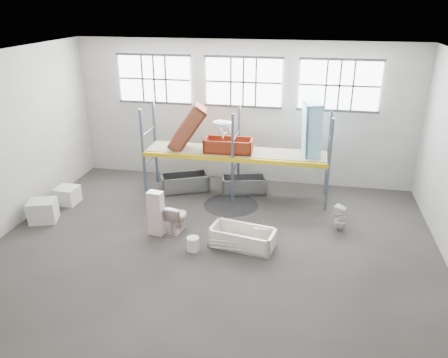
% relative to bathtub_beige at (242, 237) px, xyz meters
% --- Properties ---
extents(floor, '(12.00, 10.00, 0.10)m').
position_rel_bathtub_beige_xyz_m(floor, '(-0.76, -0.24, -0.31)').
color(floor, '#4D4641').
rests_on(floor, ground).
extents(ceiling, '(12.00, 10.00, 0.10)m').
position_rel_bathtub_beige_xyz_m(ceiling, '(-0.76, -0.24, 4.79)').
color(ceiling, silver).
rests_on(ceiling, ground).
extents(wall_back, '(12.00, 0.10, 5.00)m').
position_rel_bathtub_beige_xyz_m(wall_back, '(-0.76, 4.81, 2.24)').
color(wall_back, '#A9A59C').
rests_on(wall_back, ground).
extents(wall_front, '(12.00, 0.10, 5.00)m').
position_rel_bathtub_beige_xyz_m(wall_front, '(-0.76, -5.29, 2.24)').
color(wall_front, '#B8B4AB').
rests_on(wall_front, ground).
extents(window_left, '(2.60, 0.04, 1.60)m').
position_rel_bathtub_beige_xyz_m(window_left, '(-3.96, 4.70, 3.34)').
color(window_left, white).
rests_on(window_left, wall_back).
extents(window_mid, '(2.60, 0.04, 1.60)m').
position_rel_bathtub_beige_xyz_m(window_mid, '(-0.76, 4.70, 3.34)').
color(window_mid, white).
rests_on(window_mid, wall_back).
extents(window_right, '(2.60, 0.04, 1.60)m').
position_rel_bathtub_beige_xyz_m(window_right, '(2.44, 4.70, 3.34)').
color(window_right, white).
rests_on(window_right, wall_back).
extents(rack_upright_la, '(0.08, 0.08, 3.00)m').
position_rel_bathtub_beige_xyz_m(rack_upright_la, '(-3.76, 2.66, 1.24)').
color(rack_upright_la, slate).
rests_on(rack_upright_la, floor).
extents(rack_upright_lb, '(0.08, 0.08, 3.00)m').
position_rel_bathtub_beige_xyz_m(rack_upright_lb, '(-3.76, 3.86, 1.24)').
color(rack_upright_lb, slate).
rests_on(rack_upright_lb, floor).
extents(rack_upright_ma, '(0.08, 0.08, 3.00)m').
position_rel_bathtub_beige_xyz_m(rack_upright_ma, '(-0.76, 2.66, 1.24)').
color(rack_upright_ma, slate).
rests_on(rack_upright_ma, floor).
extents(rack_upright_mb, '(0.08, 0.08, 3.00)m').
position_rel_bathtub_beige_xyz_m(rack_upright_mb, '(-0.76, 3.86, 1.24)').
color(rack_upright_mb, slate).
rests_on(rack_upright_mb, floor).
extents(rack_upright_ra, '(0.08, 0.08, 3.00)m').
position_rel_bathtub_beige_xyz_m(rack_upright_ra, '(2.24, 2.66, 1.24)').
color(rack_upright_ra, slate).
rests_on(rack_upright_ra, floor).
extents(rack_upright_rb, '(0.08, 0.08, 3.00)m').
position_rel_bathtub_beige_xyz_m(rack_upright_rb, '(2.24, 3.86, 1.24)').
color(rack_upright_rb, slate).
rests_on(rack_upright_rb, floor).
extents(rack_beam_front, '(6.00, 0.10, 0.14)m').
position_rel_bathtub_beige_xyz_m(rack_beam_front, '(-0.76, 2.66, 1.24)').
color(rack_beam_front, yellow).
rests_on(rack_beam_front, floor).
extents(rack_beam_back, '(6.00, 0.10, 0.14)m').
position_rel_bathtub_beige_xyz_m(rack_beam_back, '(-0.76, 3.86, 1.24)').
color(rack_beam_back, yellow).
rests_on(rack_beam_back, floor).
extents(shelf_deck, '(5.90, 1.10, 0.03)m').
position_rel_bathtub_beige_xyz_m(shelf_deck, '(-0.76, 3.26, 1.32)').
color(shelf_deck, gray).
rests_on(shelf_deck, floor).
extents(wet_patch, '(1.80, 1.80, 0.00)m').
position_rel_bathtub_beige_xyz_m(wet_patch, '(-0.76, 2.46, -0.25)').
color(wet_patch, black).
rests_on(wet_patch, floor).
extents(bathtub_beige, '(1.86, 1.12, 0.51)m').
position_rel_bathtub_beige_xyz_m(bathtub_beige, '(0.00, 0.00, 0.00)').
color(bathtub_beige, '#F1E5D0').
rests_on(bathtub_beige, floor).
extents(cistern_spare, '(0.43, 0.21, 0.40)m').
position_rel_bathtub_beige_xyz_m(cistern_spare, '(0.49, 0.24, 0.02)').
color(cistern_spare, beige).
rests_on(cistern_spare, bathtub_beige).
extents(sink_in_tub, '(0.53, 0.53, 0.15)m').
position_rel_bathtub_beige_xyz_m(sink_in_tub, '(-0.30, 0.30, -0.10)').
color(sink_in_tub, beige).
rests_on(sink_in_tub, bathtub_beige).
extents(toilet_beige, '(0.61, 0.89, 0.83)m').
position_rel_bathtub_beige_xyz_m(toilet_beige, '(-1.99, 0.49, 0.16)').
color(toilet_beige, beige).
rests_on(toilet_beige, floor).
extents(cistern_tall, '(0.46, 0.34, 1.31)m').
position_rel_bathtub_beige_xyz_m(cistern_tall, '(-2.50, 0.18, 0.40)').
color(cistern_tall, beige).
rests_on(cistern_tall, floor).
extents(toilet_white, '(0.47, 0.46, 0.77)m').
position_rel_bathtub_beige_xyz_m(toilet_white, '(2.65, 1.43, 0.13)').
color(toilet_white, white).
rests_on(toilet_white, floor).
extents(steel_tub_left, '(1.79, 1.37, 0.60)m').
position_rel_bathtub_beige_xyz_m(steel_tub_left, '(-2.56, 3.30, 0.04)').
color(steel_tub_left, '#9C9FA4').
rests_on(steel_tub_left, floor).
extents(steel_tub_right, '(1.64, 1.04, 0.55)m').
position_rel_bathtub_beige_xyz_m(steel_tub_right, '(-0.51, 3.57, 0.02)').
color(steel_tub_right, '#A2A6AA').
rests_on(steel_tub_right, floor).
extents(rust_tub_flat, '(1.59, 0.78, 0.44)m').
position_rel_bathtub_beige_xyz_m(rust_tub_flat, '(-0.98, 3.13, 1.56)').
color(rust_tub_flat, maroon).
rests_on(rust_tub_flat, shelf_deck).
extents(rust_tub_tilted, '(1.45, 0.99, 1.63)m').
position_rel_bathtub_beige_xyz_m(rust_tub_tilted, '(-2.36, 3.24, 2.04)').
color(rust_tub_tilted, '#98432D').
rests_on(rust_tub_tilted, shelf_deck).
extents(sink_on_shelf, '(0.73, 0.63, 0.56)m').
position_rel_bathtub_beige_xyz_m(sink_on_shelf, '(-1.16, 3.10, 1.84)').
color(sink_on_shelf, white).
rests_on(sink_on_shelf, rust_tub_flat).
extents(blue_tub_upright, '(0.70, 0.92, 1.78)m').
position_rel_bathtub_beige_xyz_m(blue_tub_upright, '(1.64, 3.32, 2.14)').
color(blue_tub_upright, '#90DBF1').
rests_on(blue_tub_upright, shelf_deck).
extents(bucket, '(0.33, 0.33, 0.39)m').
position_rel_bathtub_beige_xyz_m(bucket, '(-1.26, -0.50, -0.06)').
color(bucket, silver).
rests_on(bucket, floor).
extents(carton_near, '(0.94, 0.87, 0.66)m').
position_rel_bathtub_beige_xyz_m(carton_near, '(-6.13, 0.28, 0.07)').
color(carton_near, beige).
rests_on(carton_near, floor).
extents(carton_far, '(0.69, 0.69, 0.55)m').
position_rel_bathtub_beige_xyz_m(carton_far, '(-6.07, 1.57, 0.02)').
color(carton_far, silver).
rests_on(carton_far, floor).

